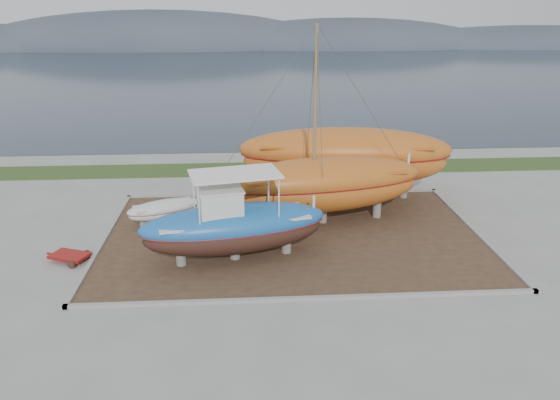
{
  "coord_description": "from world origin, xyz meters",
  "views": [
    {
      "loc": [
        -2.2,
        -20.43,
        10.85
      ],
      "look_at": [
        -0.63,
        4.0,
        1.92
      ],
      "focal_mm": 35.0,
      "sensor_mm": 36.0,
      "label": 1
    }
  ],
  "objects_px": {
    "white_dinghy": "(165,212)",
    "orange_bare_hull": "(345,164)",
    "red_trailer": "(70,258)",
    "blue_caique": "(234,217)",
    "orange_sailboat": "(325,129)"
  },
  "relations": [
    {
      "from": "white_dinghy",
      "to": "orange_bare_hull",
      "type": "bearing_deg",
      "value": -5.53
    },
    {
      "from": "white_dinghy",
      "to": "red_trailer",
      "type": "height_order",
      "value": "white_dinghy"
    },
    {
      "from": "white_dinghy",
      "to": "orange_bare_hull",
      "type": "height_order",
      "value": "orange_bare_hull"
    },
    {
      "from": "orange_sailboat",
      "to": "blue_caique",
      "type": "bearing_deg",
      "value": -148.63
    },
    {
      "from": "blue_caique",
      "to": "white_dinghy",
      "type": "bearing_deg",
      "value": 117.85
    },
    {
      "from": "orange_bare_hull",
      "to": "red_trailer",
      "type": "bearing_deg",
      "value": -145.83
    },
    {
      "from": "blue_caique",
      "to": "white_dinghy",
      "type": "height_order",
      "value": "blue_caique"
    },
    {
      "from": "blue_caique",
      "to": "orange_sailboat",
      "type": "distance_m",
      "value": 6.68
    },
    {
      "from": "orange_sailboat",
      "to": "orange_bare_hull",
      "type": "distance_m",
      "value": 5.1
    },
    {
      "from": "white_dinghy",
      "to": "red_trailer",
      "type": "bearing_deg",
      "value": -155.96
    },
    {
      "from": "blue_caique",
      "to": "orange_sailboat",
      "type": "relative_size",
      "value": 0.79
    },
    {
      "from": "white_dinghy",
      "to": "orange_bare_hull",
      "type": "xyz_separation_m",
      "value": [
        9.88,
        3.37,
        1.41
      ]
    },
    {
      "from": "white_dinghy",
      "to": "red_trailer",
      "type": "relative_size",
      "value": 1.61
    },
    {
      "from": "blue_caique",
      "to": "red_trailer",
      "type": "height_order",
      "value": "blue_caique"
    },
    {
      "from": "blue_caique",
      "to": "orange_bare_hull",
      "type": "distance_m",
      "value": 9.97
    }
  ]
}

